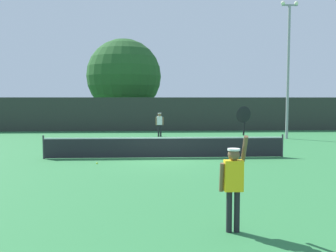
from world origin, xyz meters
TOP-DOWN VIEW (x-y plane):
  - ground_plane at (0.00, 0.00)m, footprint 120.00×120.00m
  - tennis_net at (0.00, 0.00)m, footprint 11.12×0.08m
  - perimeter_fence at (0.00, 14.40)m, footprint 37.73×0.12m
  - player_serving at (1.04, -9.63)m, footprint 0.67×0.40m
  - player_receiving at (0.00, 9.70)m, footprint 0.57×0.25m
  - tennis_ball at (-2.90, -1.48)m, footprint 0.07×0.07m
  - light_pole at (8.66, 7.89)m, footprint 1.18×0.28m
  - large_tree at (-3.26, 20.03)m, footprint 7.31×7.31m
  - parked_car_near at (7.04, 21.24)m, footprint 2.07×4.27m

SIDE VIEW (x-z plane):
  - ground_plane at x=0.00m, z-range 0.00..0.00m
  - tennis_ball at x=-2.90m, z-range 0.00..0.07m
  - tennis_net at x=0.00m, z-range -0.02..1.05m
  - parked_car_near at x=7.04m, z-range -0.07..1.62m
  - player_receiving at x=0.00m, z-range 0.20..1.91m
  - player_serving at x=1.04m, z-range -0.14..2.44m
  - perimeter_fence at x=0.00m, z-range 0.00..2.84m
  - large_tree at x=-3.26m, z-range 0.64..9.23m
  - light_pole at x=8.66m, z-range 0.58..9.82m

